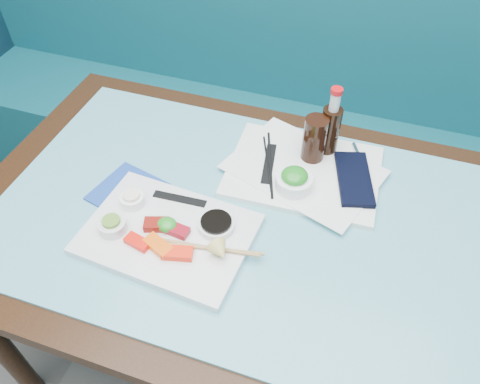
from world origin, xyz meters
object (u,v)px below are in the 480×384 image
(dining_table, at_px, (239,236))
(cola_bottle_body, at_px, (329,133))
(sashimi_plate, at_px, (168,234))
(seaweed_bowl, at_px, (294,182))
(blue_napkin, at_px, (128,192))
(booth_bench, at_px, (302,130))
(serving_tray, at_px, (303,171))
(cola_glass, at_px, (314,139))

(dining_table, height_order, cola_bottle_body, cola_bottle_body)
(sashimi_plate, xyz_separation_m, seaweed_bowl, (0.25, 0.24, 0.02))
(blue_napkin, bearing_deg, seaweed_bowl, 19.12)
(sashimi_plate, bearing_deg, booth_bench, 86.07)
(serving_tray, xyz_separation_m, seaweed_bowl, (-0.01, -0.07, 0.03))
(serving_tray, relative_size, cola_bottle_body, 2.62)
(dining_table, xyz_separation_m, serving_tray, (0.12, 0.19, 0.10))
(cola_glass, bearing_deg, sashimi_plate, -125.66)
(seaweed_bowl, relative_size, cola_glass, 0.73)
(seaweed_bowl, height_order, cola_bottle_body, cola_bottle_body)
(cola_glass, height_order, cola_bottle_body, cola_bottle_body)
(booth_bench, bearing_deg, sashimi_plate, -98.20)
(seaweed_bowl, distance_m, cola_glass, 0.14)
(cola_bottle_body, bearing_deg, booth_bench, 106.31)
(cola_glass, distance_m, cola_bottle_body, 0.05)
(seaweed_bowl, bearing_deg, sashimi_plate, -135.60)
(serving_tray, relative_size, cola_glass, 3.07)
(booth_bench, height_order, cola_glass, booth_bench)
(cola_bottle_body, bearing_deg, sashimi_plate, -125.74)
(blue_napkin, bearing_deg, serving_tray, 27.36)
(dining_table, xyz_separation_m, seaweed_bowl, (0.11, 0.12, 0.13))
(booth_bench, xyz_separation_m, serving_tray, (0.12, -0.65, 0.39))
(seaweed_bowl, xyz_separation_m, cola_glass, (0.02, 0.13, 0.05))
(blue_napkin, bearing_deg, dining_table, 4.40)
(seaweed_bowl, distance_m, cola_bottle_body, 0.19)
(seaweed_bowl, bearing_deg, cola_bottle_body, 73.24)
(booth_bench, distance_m, cola_bottle_body, 0.73)
(seaweed_bowl, height_order, cola_glass, cola_glass)
(dining_table, xyz_separation_m, sashimi_plate, (-0.14, -0.12, 0.10))
(cola_glass, bearing_deg, serving_tray, -100.30)
(serving_tray, xyz_separation_m, blue_napkin, (-0.42, -0.22, -0.00))
(booth_bench, relative_size, cola_glass, 22.95)
(cola_glass, bearing_deg, cola_bottle_body, 53.54)
(cola_bottle_body, distance_m, blue_napkin, 0.56)
(blue_napkin, bearing_deg, cola_bottle_body, 34.38)
(sashimi_plate, height_order, serving_tray, sashimi_plate)
(booth_bench, height_order, blue_napkin, booth_bench)
(serving_tray, bearing_deg, dining_table, -123.62)
(booth_bench, xyz_separation_m, sashimi_plate, (-0.14, -0.96, 0.39))
(serving_tray, bearing_deg, seaweed_bowl, -99.89)
(dining_table, xyz_separation_m, cola_bottle_body, (0.16, 0.29, 0.17))
(seaweed_bowl, xyz_separation_m, cola_bottle_body, (0.05, 0.17, 0.04))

